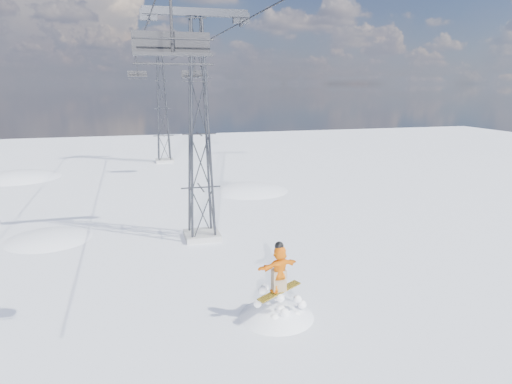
# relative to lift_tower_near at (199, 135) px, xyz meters

# --- Properties ---
(ground) EXTENTS (120.00, 120.00, 0.00)m
(ground) POSITION_rel_lift_tower_near_xyz_m (-0.80, -8.00, -5.47)
(ground) COLOR white
(ground) RESTS_ON ground
(snow_terrain) EXTENTS (39.00, 37.00, 22.00)m
(snow_terrain) POSITION_rel_lift_tower_near_xyz_m (-5.57, 13.24, -15.06)
(snow_terrain) COLOR white
(snow_terrain) RESTS_ON ground
(lift_tower_near) EXTENTS (5.20, 1.80, 11.43)m
(lift_tower_near) POSITION_rel_lift_tower_near_xyz_m (0.00, 0.00, 0.00)
(lift_tower_near) COLOR #999999
(lift_tower_near) RESTS_ON ground
(lift_tower_far) EXTENTS (5.20, 1.80, 11.43)m
(lift_tower_far) POSITION_rel_lift_tower_near_xyz_m (0.00, 25.00, 0.00)
(lift_tower_far) COLOR #999999
(lift_tower_far) RESTS_ON ground
(haul_cables) EXTENTS (4.46, 51.00, 0.06)m
(haul_cables) POSITION_rel_lift_tower_near_xyz_m (0.00, 11.50, 5.38)
(haul_cables) COLOR black
(haul_cables) RESTS_ON ground
(snowboarder_jump) EXTENTS (4.40, 4.40, 6.82)m
(snowboarder_jump) POSITION_rel_lift_tower_near_xyz_m (1.19, -9.02, -7.10)
(snowboarder_jump) COLOR white
(snowboarder_jump) RESTS_ON ground
(lift_chair_near) EXTENTS (1.98, 0.57, 2.46)m
(lift_chair_near) POSITION_rel_lift_tower_near_xyz_m (-2.20, -10.65, 3.41)
(lift_chair_near) COLOR black
(lift_chair_near) RESTS_ON ground
(lift_chair_mid) EXTENTS (2.21, 0.64, 2.74)m
(lift_chair_mid) POSITION_rel_lift_tower_near_xyz_m (2.20, 16.34, 3.19)
(lift_chair_mid) COLOR black
(lift_chair_mid) RESTS_ON ground
(lift_chair_far) EXTENTS (1.96, 0.56, 2.43)m
(lift_chair_far) POSITION_rel_lift_tower_near_xyz_m (-2.20, 27.10, 3.44)
(lift_chair_far) COLOR black
(lift_chair_far) RESTS_ON ground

